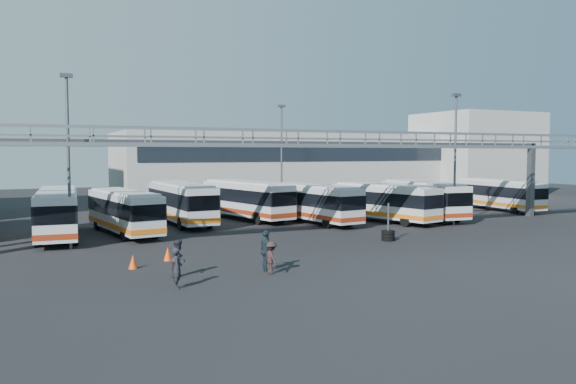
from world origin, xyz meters
name	(u,v)px	position (x,y,z in m)	size (l,w,h in m)	color
ground	(376,250)	(0.00, 0.00, 0.00)	(140.00, 140.00, 0.00)	black
gantry	(327,155)	(0.00, 5.87, 5.51)	(51.40, 5.15, 7.10)	gray
warehouse	(287,166)	(12.00, 38.00, 4.00)	(42.00, 14.00, 8.00)	#9E9E99
building_right	(476,154)	(38.00, 32.00, 5.50)	(14.00, 12.00, 11.00)	#B2B2AD
light_pole_left	(68,151)	(-16.00, 8.00, 5.73)	(0.70, 0.35, 10.21)	#4C4F54
light_pole_mid	(455,152)	(12.00, 7.00, 5.73)	(0.70, 0.35, 10.21)	#4C4F54
light_pole_back	(282,152)	(4.00, 22.00, 5.73)	(0.70, 0.35, 10.21)	#4C4F54
bus_1	(57,211)	(-16.46, 12.79, 1.79)	(3.26, 10.83, 3.24)	silver
bus_2	(124,210)	(-12.18, 12.81, 1.68)	(3.77, 10.23, 3.04)	silver
bus_3	(181,201)	(-7.19, 16.59, 1.81)	(2.99, 10.89, 3.28)	silver
bus_4	(247,198)	(-1.43, 17.24, 1.81)	(4.60, 11.06, 3.27)	silver
bus_5	(314,202)	(2.64, 12.80, 1.71)	(3.64, 10.42, 3.10)	silver
bus_6	(384,201)	(8.27, 11.13, 1.71)	(4.42, 10.45, 3.09)	silver
bus_7	(423,198)	(12.65, 11.62, 1.76)	(3.62, 10.71, 3.19)	silver
bus_9	(499,193)	(23.74, 13.86, 1.68)	(2.88, 10.09, 3.03)	silver
pedestrian_a	(177,268)	(-12.68, -4.16, 0.85)	(0.62, 0.41, 1.71)	black
pedestrian_b	(179,258)	(-12.10, -2.08, 0.86)	(0.84, 0.65, 1.73)	#292331
pedestrian_c	(271,258)	(-8.03, -3.27, 0.77)	(0.99, 0.57, 1.53)	black
pedestrian_d	(266,251)	(-8.01, -2.57, 0.98)	(1.15, 0.48, 1.97)	#1C2B32
cone_left	(133,262)	(-13.68, 0.69, 0.35)	(0.43, 0.43, 0.69)	#F7450D
cone_right	(168,254)	(-11.66, 2.03, 0.36)	(0.45, 0.45, 0.71)	#F7450D
tire_stack	(388,234)	(2.74, 2.67, 0.41)	(0.85, 0.85, 2.42)	black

